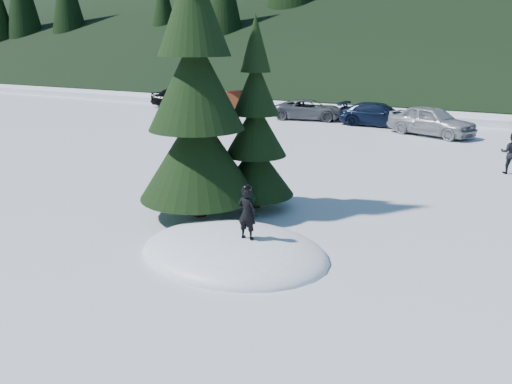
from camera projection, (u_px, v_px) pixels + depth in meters
The scene contains 11 objects.
ground at pixel (234, 254), 11.36m from camera, with size 200.00×200.00×0.00m, color white.
snow_mound at pixel (234, 254), 11.36m from camera, with size 4.48×3.52×0.96m, color white.
spruce_tall at pixel (196, 95), 12.94m from camera, with size 3.20×3.20×8.60m.
spruce_short at pixel (256, 136), 14.00m from camera, with size 2.20×2.20×5.37m.
child_skier at pixel (247, 213), 10.81m from camera, with size 0.43×0.28×1.17m, color black.
adult_0 at pixel (511, 153), 18.12m from camera, with size 0.75×0.58×1.54m, color black.
car_0 at pixel (180, 98), 36.72m from camera, with size 1.75×4.35×1.48m, color black.
car_1 at pixel (238, 102), 33.99m from camera, with size 1.55×4.44×1.46m, color #3E170B.
car_2 at pixel (310, 110), 31.05m from camera, with size 2.05×4.45×1.24m, color #4F5157.
car_3 at pixel (379, 115), 28.61m from camera, with size 1.84×4.53×1.32m, color black.
car_4 at pixel (431, 121), 25.63m from camera, with size 1.80×4.48×1.53m, color #919399.
Camera 1 is at (5.51, -8.93, 4.61)m, focal length 35.00 mm.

